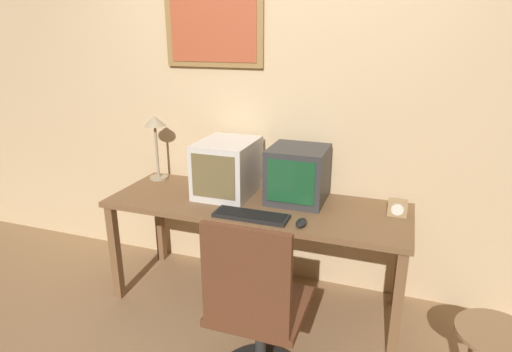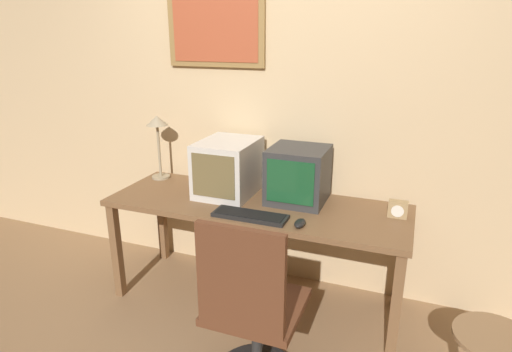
% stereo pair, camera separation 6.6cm
% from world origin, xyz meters
% --- Properties ---
extents(wall_back, '(8.00, 0.08, 2.60)m').
position_xyz_m(wall_back, '(-0.00, 1.19, 1.31)').
color(wall_back, '#D1B284').
rests_on(wall_back, ground_plane).
extents(desk, '(1.94, 0.66, 0.73)m').
position_xyz_m(desk, '(0.00, 0.77, 0.65)').
color(desk, brown).
rests_on(desk, ground_plane).
extents(monitor_left, '(0.36, 0.45, 0.37)m').
position_xyz_m(monitor_left, '(-0.24, 0.87, 0.91)').
color(monitor_left, beige).
rests_on(monitor_left, desk).
extents(monitor_right, '(0.36, 0.37, 0.36)m').
position_xyz_m(monitor_right, '(0.24, 0.91, 0.91)').
color(monitor_right, '#333333').
rests_on(monitor_right, desk).
extents(keyboard_main, '(0.45, 0.15, 0.03)m').
position_xyz_m(keyboard_main, '(0.05, 0.55, 0.74)').
color(keyboard_main, black).
rests_on(keyboard_main, desk).
extents(mouse_near_keyboard, '(0.06, 0.12, 0.03)m').
position_xyz_m(mouse_near_keyboard, '(0.36, 0.54, 0.75)').
color(mouse_near_keyboard, black).
rests_on(mouse_near_keyboard, desk).
extents(desk_clock, '(0.11, 0.07, 0.10)m').
position_xyz_m(desk_clock, '(0.87, 0.87, 0.78)').
color(desk_clock, '#A38456').
rests_on(desk_clock, desk).
extents(desk_lamp, '(0.16, 0.16, 0.47)m').
position_xyz_m(desk_lamp, '(-0.85, 0.99, 1.09)').
color(desk_lamp, tan).
rests_on(desk_lamp, desk).
extents(office_chair, '(0.48, 0.48, 0.99)m').
position_xyz_m(office_chair, '(0.26, 0.03, 0.42)').
color(office_chair, black).
rests_on(office_chair, ground_plane).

